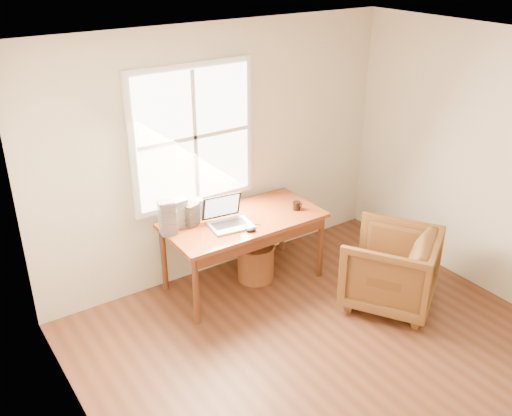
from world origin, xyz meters
The scene contains 11 objects.
room_shell centered at (-0.02, 0.16, 1.32)m, with size 4.04×4.54×2.64m.
desk centered at (0.00, 1.80, 0.73)m, with size 1.60×0.80×0.04m, color brown.
armchair centered at (1.00, 0.71, 0.39)m, with size 0.83×0.85×0.77m, color brown.
wicker_stool centered at (0.15, 1.80, 0.19)m, with size 0.38×0.38×0.38m, color brown.
laptop centered at (-0.20, 1.72, 0.89)m, with size 0.37×0.39×0.28m, color #B2B4B9, non-canonical shape.
mouse centered at (-0.08, 1.53, 0.77)m, with size 0.10×0.06×0.03m, color black.
coffee_mug centered at (0.57, 1.67, 0.79)m, with size 0.08×0.08×0.09m, color black.
cd_stack_a centered at (-0.59, 2.02, 0.89)m, with size 0.14×0.12×0.28m, color silver.
cd_stack_b centered at (-0.49, 1.98, 0.86)m, with size 0.14×0.12×0.22m, color #232328.
cd_stack_c centered at (-0.75, 1.95, 0.92)m, with size 0.15×0.13×0.33m, color #9E9DAA.
cd_stack_d centered at (-0.36, 2.11, 0.84)m, with size 0.14×0.13×0.18m, color silver.
Camera 1 is at (-2.73, -2.49, 3.31)m, focal length 40.00 mm.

